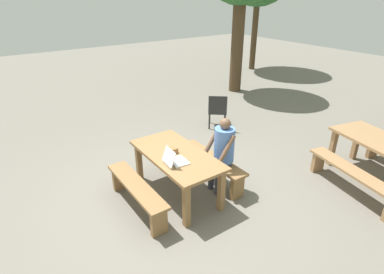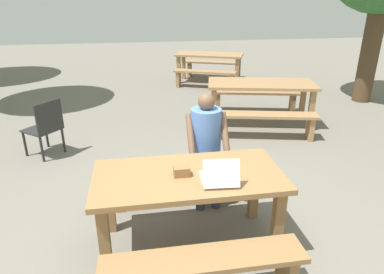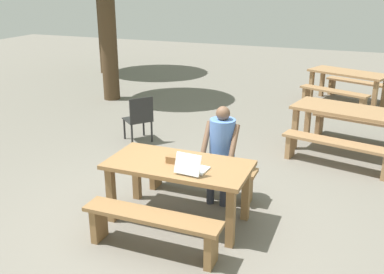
{
  "view_description": "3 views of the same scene",
  "coord_description": "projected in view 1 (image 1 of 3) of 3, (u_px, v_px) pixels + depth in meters",
  "views": [
    {
      "loc": [
        3.67,
        -2.27,
        3.11
      ],
      "look_at": [
        0.07,
        0.25,
        1.01
      ],
      "focal_mm": 28.98,
      "sensor_mm": 36.0,
      "label": 1
    },
    {
      "loc": [
        -0.41,
        -2.68,
        2.25
      ],
      "look_at": [
        0.07,
        0.25,
        1.01
      ],
      "focal_mm": 32.35,
      "sensor_mm": 36.0,
      "label": 2
    },
    {
      "loc": [
        1.9,
        -4.37,
        2.79
      ],
      "look_at": [
        0.07,
        0.25,
        1.01
      ],
      "focal_mm": 41.26,
      "sensor_mm": 36.0,
      "label": 3
    }
  ],
  "objects": [
    {
      "name": "picnic_table_front",
      "position": [
        177.0,
        160.0,
        4.95
      ],
      "size": [
        1.69,
        0.84,
        0.76
      ],
      "color": "olive",
      "rests_on": "ground"
    },
    {
      "name": "bench_far",
      "position": [
        212.0,
        163.0,
        5.45
      ],
      "size": [
        1.54,
        0.3,
        0.46
      ],
      "color": "olive",
      "rests_on": "ground"
    },
    {
      "name": "small_pouch",
      "position": [
        173.0,
        150.0,
        4.92
      ],
      "size": [
        0.14,
        0.1,
        0.08
      ],
      "color": "olive",
      "rests_on": "picnic_table_front"
    },
    {
      "name": "bench_near",
      "position": [
        137.0,
        191.0,
        4.7
      ],
      "size": [
        1.54,
        0.3,
        0.46
      ],
      "color": "olive",
      "rests_on": "ground"
    },
    {
      "name": "laptop",
      "position": [
        175.0,
        160.0,
        4.6
      ],
      "size": [
        0.33,
        0.35,
        0.25
      ],
      "rotation": [
        0.0,
        0.0,
        3.06
      ],
      "color": "white",
      "rests_on": "picnic_table_front"
    },
    {
      "name": "bench_rear_south",
      "position": [
        352.0,
        176.0,
        5.1
      ],
      "size": [
        1.72,
        0.67,
        0.43
      ],
      "rotation": [
        0.0,
        0.0,
        -0.22
      ],
      "color": "#9E754C",
      "rests_on": "ground"
    },
    {
      "name": "ground_plane",
      "position": [
        177.0,
        193.0,
        5.22
      ],
      "size": [
        30.0,
        30.0,
        0.0
      ],
      "primitive_type": "plane",
      "color": "slate"
    },
    {
      "name": "person_seated",
      "position": [
        223.0,
        149.0,
        5.03
      ],
      "size": [
        0.44,
        0.42,
        1.29
      ],
      "color": "#333847",
      "rests_on": "ground"
    },
    {
      "name": "plastic_chair",
      "position": [
        217.0,
        110.0,
        7.5
      ],
      "size": [
        0.62,
        0.62,
        0.85
      ],
      "rotation": [
        0.0,
        0.0,
        4.02
      ],
      "color": "#262626",
      "rests_on": "ground"
    }
  ]
}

